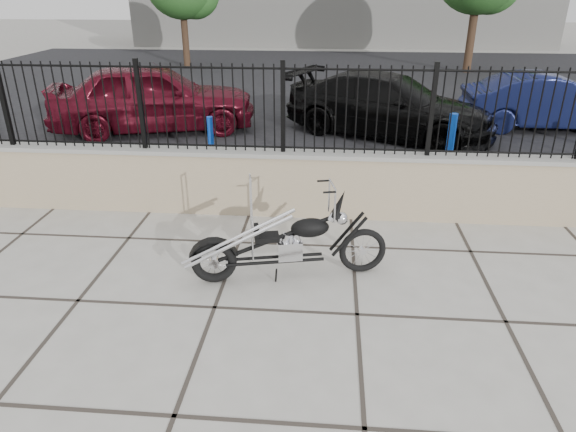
% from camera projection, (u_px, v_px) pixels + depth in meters
% --- Properties ---
extents(ground_plane, '(90.00, 90.00, 0.00)m').
position_uv_depth(ground_plane, '(357.00, 315.00, 5.31)').
color(ground_plane, '#99968E').
rests_on(ground_plane, ground).
extents(parking_lot, '(30.00, 30.00, 0.00)m').
position_uv_depth(parking_lot, '(342.00, 89.00, 16.65)').
color(parking_lot, black).
rests_on(parking_lot, ground).
extents(retaining_wall, '(14.00, 0.36, 0.96)m').
position_uv_depth(retaining_wall, '(352.00, 185.00, 7.38)').
color(retaining_wall, gray).
rests_on(retaining_wall, ground_plane).
extents(iron_fence, '(14.00, 0.08, 1.20)m').
position_uv_depth(iron_fence, '(357.00, 110.00, 6.93)').
color(iron_fence, black).
rests_on(iron_fence, retaining_wall).
extents(chopper_motorcycle, '(2.18, 0.83, 1.29)m').
position_uv_depth(chopper_motorcycle, '(286.00, 227.00, 5.73)').
color(chopper_motorcycle, black).
rests_on(chopper_motorcycle, ground_plane).
extents(car_red, '(4.85, 2.98, 1.54)m').
position_uv_depth(car_red, '(154.00, 97.00, 11.62)').
color(car_red, '#4F0B18').
rests_on(car_red, parking_lot).
extents(car_black, '(4.98, 3.70, 1.34)m').
position_uv_depth(car_black, '(389.00, 106.00, 11.29)').
color(car_black, black).
rests_on(car_black, parking_lot).
extents(car_blue, '(3.85, 1.39, 1.26)m').
position_uv_depth(car_blue, '(549.00, 102.00, 11.81)').
color(car_blue, '#10163C').
rests_on(car_blue, parking_lot).
extents(bollard_a, '(0.15, 0.15, 0.92)m').
position_uv_depth(bollard_a, '(211.00, 141.00, 9.49)').
color(bollard_a, blue).
rests_on(bollard_a, ground_plane).
extents(bollard_b, '(0.14, 0.14, 1.13)m').
position_uv_depth(bollard_b, '(450.00, 146.00, 8.87)').
color(bollard_b, '#0C43B8').
rests_on(bollard_b, ground_plane).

